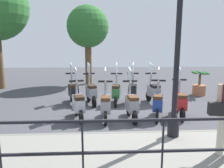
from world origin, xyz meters
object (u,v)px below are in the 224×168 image
scooter_near_1 (158,103)px  scooter_near_3 (106,105)px  tree_distant (88,27)px  scooter_far_1 (132,91)px  scooter_far_3 (91,92)px  scooter_far_4 (73,91)px  potted_palm (199,85)px  scooter_near_2 (132,104)px  scooter_far_0 (153,91)px  lamp_post_near (177,59)px  scooter_near_4 (78,104)px  scooter_far_2 (116,92)px  scooter_near_0 (180,102)px

scooter_near_1 → scooter_near_3: size_ratio=1.00×
tree_distant → scooter_far_1: size_ratio=2.80×
scooter_far_3 → scooter_far_4: same height
potted_palm → scooter_far_4: size_ratio=0.69×
potted_palm → scooter_far_3: (-1.27, 4.71, 0.04)m
scooter_near_2 → scooter_near_3: bearing=86.1°
scooter_near_2 → scooter_far_0: 2.01m
tree_distant → scooter_far_0: (-4.34, -2.65, -2.63)m
lamp_post_near → scooter_far_3: bearing=31.5°
scooter_far_1 → scooter_far_4: (0.11, 2.23, 0.00)m
potted_palm → scooter_far_0: (-1.32, 2.38, 0.04)m
scooter_near_1 → potted_palm: bearing=-26.7°
scooter_near_2 → scooter_near_4: same height
tree_distant → scooter_far_0: bearing=-148.6°
lamp_post_near → scooter_near_4: 3.20m
tree_distant → scooter_near_2: tree_distant is taller
scooter_far_1 → scooter_far_4: bearing=98.3°
scooter_near_1 → scooter_near_2: (-0.08, 0.80, 0.00)m
scooter_far_1 → scooter_far_2: bearing=106.8°
potted_palm → scooter_far_4: (-1.15, 5.39, 0.04)m
scooter_far_2 → scooter_far_3: bearing=94.2°
scooter_near_1 → scooter_far_4: 3.29m
scooter_far_1 → scooter_near_3: bearing=160.6°
tree_distant → potted_palm: 6.44m
scooter_far_1 → scooter_far_2: 0.62m
scooter_near_4 → scooter_far_1: 2.49m
scooter_far_2 → scooter_far_3: same height
scooter_near_0 → scooter_near_4: size_ratio=1.00×
lamp_post_near → scooter_far_4: (3.43, 2.70, -1.43)m
scooter_near_3 → scooter_near_2: bearing=-87.7°
scooter_near_4 → scooter_near_1: bearing=-105.5°
potted_palm → scooter_far_0: bearing=119.0°
tree_distant → scooter_far_1: bearing=-156.4°
tree_distant → scooter_far_2: size_ratio=2.80×
scooter_near_2 → scooter_near_4: bearing=81.0°
potted_palm → scooter_near_4: 5.81m
tree_distant → scooter_near_2: bearing=-165.2°
scooter_far_2 → scooter_near_1: bearing=-137.6°
scooter_near_4 → scooter_far_2: bearing=-52.6°
scooter_near_1 → scooter_far_1: size_ratio=1.00×
lamp_post_near → scooter_near_4: lamp_post_near is taller
scooter_near_4 → scooter_far_2: 2.02m
potted_palm → scooter_near_2: 4.58m
potted_palm → scooter_far_4: 5.51m
scooter_near_4 → scooter_near_3: bearing=-113.7°
lamp_post_near → scooter_far_2: size_ratio=2.61×
scooter_near_1 → tree_distant: bearing=37.0°
potted_palm → scooter_near_1: size_ratio=0.69×
scooter_near_0 → scooter_far_1: (1.58, 1.25, 0.00)m
tree_distant → scooter_near_0: (-5.86, -3.12, -2.63)m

